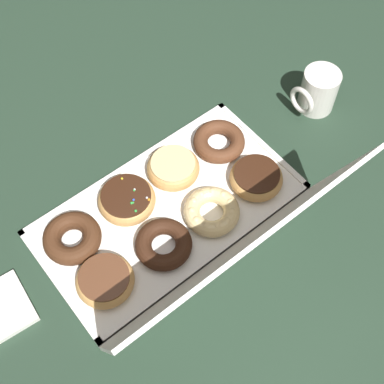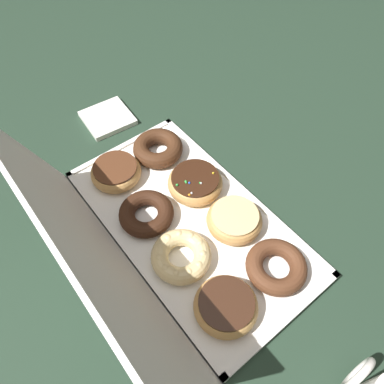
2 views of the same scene
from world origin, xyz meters
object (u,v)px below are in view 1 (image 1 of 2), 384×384
Objects in this scene: glazed_ring_donut_1 at (173,168)px; cruller_donut_5 at (212,211)px; sprinkle_donut_2 at (127,200)px; chocolate_frosted_donut_7 at (105,280)px; donut_box at (168,210)px; chocolate_frosted_donut_4 at (256,178)px; chocolate_cake_ring_donut_0 at (219,142)px; coffee_mug at (318,91)px; chocolate_cake_ring_donut_6 at (164,244)px; chocolate_cake_ring_donut_3 at (72,238)px.

cruller_donut_5 is (0.00, 0.13, -0.00)m from glazed_ring_donut_1.
glazed_ring_donut_1 is 0.95× the size of sprinkle_donut_2.
glazed_ring_donut_1 is 1.01× the size of chocolate_frosted_donut_7.
chocolate_frosted_donut_4 is (-0.19, 0.07, 0.02)m from donut_box.
glazed_ring_donut_1 is 0.12m from sprinkle_donut_2.
chocolate_cake_ring_donut_0 is at bearing -135.24° from cruller_donut_5.
chocolate_cake_ring_donut_6 is at bearing 8.73° from coffee_mug.
donut_box is 0.09m from glazed_ring_donut_1.
chocolate_cake_ring_donut_0 is 1.01× the size of chocolate_frosted_donut_4.
chocolate_cake_ring_donut_0 is 0.96× the size of sprinkle_donut_2.
chocolate_frosted_donut_4 is at bearing 16.77° from coffee_mug.
sprinkle_donut_2 reaches higher than donut_box.
chocolate_frosted_donut_4 is at bearing 179.90° from chocolate_cake_ring_donut_6.
chocolate_cake_ring_donut_3 is at bearing -4.14° from coffee_mug.
chocolate_cake_ring_donut_6 is (0.12, -0.00, -0.00)m from cruller_donut_5.
chocolate_cake_ring_donut_3 is at bearing -89.70° from chocolate_frosted_donut_7.
donut_box is at bearing 44.93° from glazed_ring_donut_1.
chocolate_cake_ring_donut_3 is at bearing 1.42° from glazed_ring_donut_1.
chocolate_frosted_donut_7 is (0.38, -0.01, -0.00)m from chocolate_frosted_donut_4.
chocolate_frosted_donut_4 is at bearing -178.95° from cruller_donut_5.
glazed_ring_donut_1 is 0.38m from coffee_mug.
chocolate_frosted_donut_4 reaches higher than chocolate_cake_ring_donut_3.
sprinkle_donut_2 is at bearing -5.65° from coffee_mug.
chocolate_cake_ring_donut_3 is at bearing -0.02° from chocolate_cake_ring_donut_0.
coffee_mug is (-0.38, 0.05, 0.02)m from glazed_ring_donut_1.
chocolate_cake_ring_donut_3 is 1.03× the size of chocolate_frosted_donut_4.
chocolate_cake_ring_donut_0 is 0.26m from coffee_mug.
sprinkle_donut_2 is 0.51m from coffee_mug.
chocolate_cake_ring_donut_6 is 0.51m from coffee_mug.
chocolate_cake_ring_donut_3 is (0.19, -0.06, 0.02)m from donut_box.
sprinkle_donut_2 reaches higher than chocolate_cake_ring_donut_6.
sprinkle_donut_2 is 0.13m from chocolate_cake_ring_donut_6.
chocolate_frosted_donut_7 is (0.38, 0.12, 0.00)m from chocolate_cake_ring_donut_0.
chocolate_frosted_donut_7 is 1.08× the size of coffee_mug.
sprinkle_donut_2 is 1.03× the size of chocolate_cake_ring_donut_3.
glazed_ring_donut_1 reaches higher than donut_box.
coffee_mug is (-0.64, -0.07, 0.02)m from chocolate_frosted_donut_7.
cruller_donut_5 is 1.11× the size of coffee_mug.
chocolate_frosted_donut_7 reaches higher than chocolate_cake_ring_donut_6.
chocolate_frosted_donut_7 is at bearing -2.56° from cruller_donut_5.
glazed_ring_donut_1 is 0.98× the size of cruller_donut_5.
glazed_ring_donut_1 is 0.97× the size of chocolate_cake_ring_donut_3.
coffee_mug is at bearing -168.19° from cruller_donut_5.
chocolate_cake_ring_donut_3 is at bearing -42.89° from chocolate_cake_ring_donut_6.
chocolate_cake_ring_donut_6 is 0.13m from chocolate_frosted_donut_7.
chocolate_cake_ring_donut_0 is at bearing -91.07° from chocolate_frosted_donut_4.
coffee_mug is at bearing -178.53° from donut_box.
chocolate_frosted_donut_4 is (-0.12, 0.13, -0.00)m from glazed_ring_donut_1.
coffee_mug reaches higher than chocolate_cake_ring_donut_0.
chocolate_frosted_donut_4 is at bearing 160.25° from donut_box.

